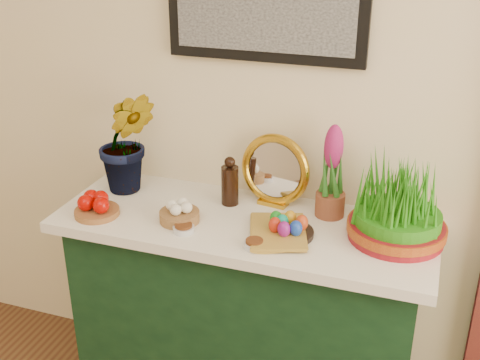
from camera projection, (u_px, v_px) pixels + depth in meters
name	position (u px, v px, depth m)	size (l,w,h in m)	color
sideboard	(244.00, 321.00, 2.42)	(1.30, 0.45, 0.85)	#14381B
tablecloth	(244.00, 224.00, 2.24)	(1.40, 0.55, 0.04)	white
hyacinth_green	(126.00, 125.00, 2.35)	(0.28, 0.24, 0.56)	#2A6C21
apple_bowl	(96.00, 206.00, 2.24)	(0.18, 0.18, 0.08)	brown
garlic_basket	(179.00, 213.00, 2.20)	(0.19, 0.19, 0.08)	#9D723F
vinegar_cruet	(230.00, 183.00, 2.31)	(0.07, 0.07, 0.20)	black
mirror	(275.00, 171.00, 2.29)	(0.29, 0.11, 0.28)	#BF8F1F
book	(250.00, 231.00, 2.11)	(0.18, 0.26, 0.04)	#AF8932
spice_dish_left	(184.00, 228.00, 2.14)	(0.08, 0.08, 0.03)	silver
spice_dish_right	(254.00, 244.00, 2.04)	(0.07, 0.07, 0.03)	silver
egg_plate	(287.00, 228.00, 2.11)	(0.24, 0.24, 0.08)	black
hyacinth_pink	(332.00, 176.00, 2.19)	(0.11, 0.11, 0.36)	brown
wheatgrass_sabzeh	(399.00, 207.00, 2.05)	(0.34, 0.34, 0.28)	maroon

